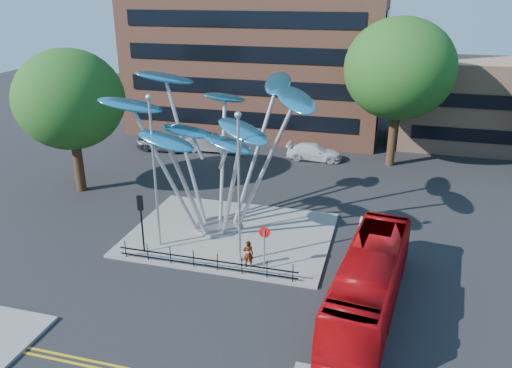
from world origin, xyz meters
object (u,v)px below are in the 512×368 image
(traffic_light_island, at_px, (141,212))
(pedestrian, at_px, (248,254))
(street_lamp_left, at_px, (154,160))
(red_bus, at_px, (370,281))
(tree_left, at_px, (70,100))
(parked_car_left, at_px, (162,142))
(parked_car_right, at_px, (314,152))
(street_lamp_right, at_px, (239,176))
(leaf_sculpture, at_px, (215,121))
(parked_car_mid, at_px, (211,143))
(no_entry_sign_island, at_px, (264,241))
(tree_right, at_px, (399,69))

(traffic_light_island, height_order, pedestrian, traffic_light_island)
(street_lamp_left, bearing_deg, red_bus, -13.27)
(tree_left, distance_m, parked_car_left, 12.24)
(traffic_light_island, xyz_separation_m, parked_car_left, (-7.45, 18.05, -1.84))
(parked_car_right, bearing_deg, street_lamp_right, 175.68)
(street_lamp_right, relative_size, pedestrian, 5.38)
(leaf_sculpture, height_order, parked_car_mid, leaf_sculpture)
(street_lamp_right, distance_m, parked_car_left, 22.24)
(leaf_sculpture, bearing_deg, tree_left, 164.45)
(traffic_light_island, height_order, parked_car_mid, traffic_light_island)
(tree_left, distance_m, pedestrian, 17.87)
(street_lamp_left, relative_size, red_bus, 0.83)
(pedestrian, distance_m, parked_car_left, 22.59)
(red_bus, bearing_deg, parked_car_left, 141.79)
(tree_left, distance_m, no_entry_sign_island, 18.35)
(pedestrian, bearing_deg, street_lamp_right, -58.74)
(red_bus, bearing_deg, tree_left, 163.23)
(leaf_sculpture, distance_m, parked_car_right, 16.59)
(pedestrian, xyz_separation_m, parked_car_left, (-13.58, 18.05, -0.14))
(red_bus, distance_m, pedestrian, 6.65)
(tree_left, xyz_separation_m, pedestrian, (15.12, -7.50, -5.87))
(traffic_light_island, distance_m, parked_car_left, 19.61)
(tree_left, xyz_separation_m, red_bus, (21.49, -9.33, -5.33))
(street_lamp_right, bearing_deg, parked_car_mid, 114.55)
(red_bus, bearing_deg, parked_car_mid, 133.24)
(red_bus, bearing_deg, street_lamp_right, 168.27)
(leaf_sculpture, xyz_separation_m, street_lamp_right, (2.57, -3.68, -1.78))
(traffic_light_island, distance_m, red_bus, 12.68)
(tree_left, bearing_deg, street_lamp_left, -34.38)
(tree_left, height_order, parked_car_left, tree_left)
(leaf_sculpture, xyz_separation_m, traffic_light_island, (-2.93, -4.18, -4.26))
(street_lamp_right, distance_m, traffic_light_island, 6.05)
(parked_car_left, bearing_deg, red_bus, -135.63)
(tree_right, relative_size, street_lamp_right, 1.46)
(street_lamp_right, xyz_separation_m, pedestrian, (0.62, -0.50, -4.17))
(red_bus, bearing_deg, street_lamp_left, 173.42)
(street_lamp_right, relative_size, traffic_light_island, 2.42)
(street_lamp_left, relative_size, parked_car_right, 1.83)
(street_lamp_right, distance_m, parked_car_right, 19.18)
(leaf_sculpture, xyz_separation_m, street_lamp_left, (-2.43, -3.18, -1.52))
(tree_left, bearing_deg, parked_car_right, 36.79)
(red_bus, height_order, parked_car_right, red_bus)
(tree_left, bearing_deg, red_bus, -23.46)
(tree_left, xyz_separation_m, parked_car_right, (15.57, 11.64, -6.10))
(pedestrian, relative_size, parked_car_left, 0.34)
(tree_right, height_order, street_lamp_right, tree_right)
(street_lamp_left, bearing_deg, pedestrian, -10.08)
(leaf_sculpture, bearing_deg, parked_car_mid, 111.65)
(tree_right, distance_m, leaf_sculpture, 18.37)
(street_lamp_left, relative_size, parked_car_mid, 1.82)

